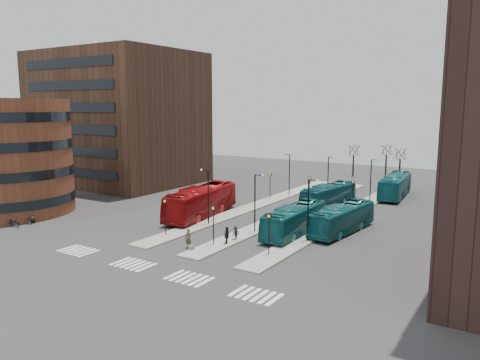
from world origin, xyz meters
The scene contains 23 objects.
ground centered at (0.00, 0.00, 0.00)m, with size 160.00×160.00×0.00m, color #2B2B2D.
island_left centered at (-4.00, 30.00, 0.07)m, with size 2.50×45.00×0.15m, color gray.
island_mid centered at (2.00, 30.00, 0.07)m, with size 2.50×45.00×0.15m, color gray.
island_right centered at (8.00, 30.00, 0.07)m, with size 2.50×45.00×0.15m, color gray.
suitcase centered at (0.94, 9.44, 0.26)m, with size 0.42×0.34×0.53m, color #1B4698.
red_bus centered at (-6.54, 20.84, 1.83)m, with size 3.08×13.17×3.67m, color maroon.
teal_bus_a centered at (6.38, 19.72, 1.53)m, with size 2.57×11.00×3.06m, color #12585C.
teal_bus_b centered at (4.22, 34.32, 1.50)m, with size 2.51×10.74×2.99m, color #124D5B.
teal_bus_c centered at (10.29, 23.03, 1.49)m, with size 2.50×10.68×2.97m, color #146066.
teal_bus_d centered at (9.93, 45.60, 1.68)m, with size 2.82×12.04×3.35m, color #166870.
traveller centered at (0.08, 10.10, 0.91)m, with size 0.67×0.44×1.83m, color #48472B.
commuter_a centered at (-8.76, 17.30, 0.75)m, with size 0.73×0.56×1.49m, color black.
commuter_b centered at (2.59, 12.79, 0.90)m, with size 1.05×0.44×1.79m, color black.
commuter_c centered at (2.47, 14.50, 0.74)m, with size 0.96×0.55×1.48m, color black.
bicycle_near centered at (-21.00, 5.80, 0.50)m, with size 0.66×1.90×1.00m, color gray.
bicycle_mid centered at (-21.00, 7.89, 0.49)m, with size 0.46×1.63×0.98m, color gray.
bicycle_far centered at (-21.00, 7.44, 0.50)m, with size 0.66×1.89×0.99m, color gray.
crosswalk_stripes centered at (1.75, 4.00, 0.01)m, with size 22.35×2.40×0.01m.
round_building centered at (-28.00, 10.00, 6.99)m, with size 15.16×15.16×14.00m.
office_block centered at (-34.00, 33.98, 11.00)m, with size 25.00×20.12×22.00m.
sign_poles centered at (1.60, 23.00, 2.41)m, with size 12.45×22.12×3.65m.
lamp_posts centered at (2.64, 28.00, 3.58)m, with size 14.04×20.24×6.12m.
bare_trees centered at (2.67, 62.67, 2.72)m, with size 10.97×8.14×5.90m.
Camera 1 is at (26.82, -22.94, 13.20)m, focal length 35.00 mm.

